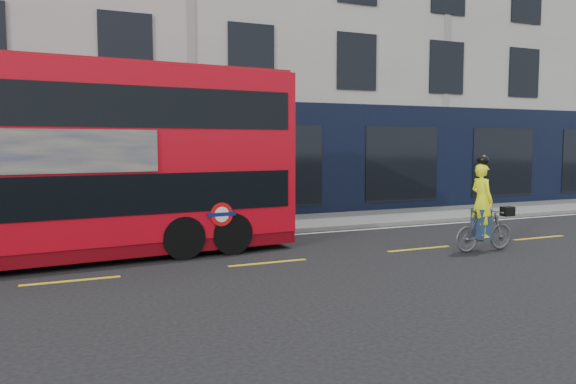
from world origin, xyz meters
TOP-DOWN VIEW (x-y plane):
  - ground at (0.00, 0.00)m, footprint 120.00×120.00m
  - pavement at (0.00, 6.50)m, footprint 60.00×3.00m
  - kerb at (0.00, 5.00)m, footprint 60.00×0.12m
  - building_terrace at (0.00, 12.94)m, footprint 50.00×10.07m
  - road_edge_line at (0.00, 4.70)m, footprint 58.00×0.10m
  - lane_dashes at (0.00, 1.50)m, footprint 58.00×0.12m
  - bus at (-4.16, 3.54)m, footprint 10.94×3.34m
  - cyclist at (5.22, 0.65)m, footprint 1.70×0.64m

SIDE VIEW (x-z plane):
  - ground at x=0.00m, z-range 0.00..0.00m
  - road_edge_line at x=0.00m, z-range 0.00..0.01m
  - lane_dashes at x=0.00m, z-range 0.00..0.01m
  - pavement at x=0.00m, z-range 0.00..0.12m
  - kerb at x=0.00m, z-range 0.00..0.13m
  - cyclist at x=5.22m, z-range -0.38..1.95m
  - bus at x=-4.16m, z-range 0.06..4.40m
  - building_terrace at x=0.00m, z-range -0.01..14.99m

